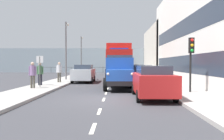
{
  "coord_description": "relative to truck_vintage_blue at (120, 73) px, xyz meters",
  "views": [
    {
      "loc": [
        -0.67,
        11.53,
        1.84
      ],
      "look_at": [
        -0.25,
        -7.94,
        1.28
      ],
      "focal_mm": 36.13,
      "sensor_mm": 36.0,
      "label": 1
    }
  ],
  "objects": [
    {
      "name": "car_red_kerbside_near",
      "position": [
        -1.69,
        4.19,
        -0.28
      ],
      "size": [
        1.93,
        4.58,
        1.72
      ],
      "color": "#B21E1E",
      "rests_on": "ground_plane"
    },
    {
      "name": "truck_vintage_blue",
      "position": [
        0.0,
        0.0,
        0.0
      ],
      "size": [
        2.17,
        5.64,
        2.43
      ],
      "color": "black",
      "rests_on": "ground_plane"
    },
    {
      "name": "car_grey_kerbside_3",
      "position": [
        -1.69,
        -13.43,
        -0.28
      ],
      "size": [
        1.87,
        4.05,
        1.72
      ],
      "color": "slate",
      "rests_on": "ground_plane"
    },
    {
      "name": "pedestrian_couple_a",
      "position": [
        5.98,
        0.85,
        0.03
      ],
      "size": [
        0.53,
        0.34,
        1.79
      ],
      "color": "#4C473D",
      "rests_on": "sidewalk_right"
    },
    {
      "name": "street_sign",
      "position": [
        5.85,
        -0.24,
        0.5
      ],
      "size": [
        0.5,
        0.07,
        2.25
      ],
      "color": "#4C4C4C",
      "rests_on": "sidewalk_right"
    },
    {
      "name": "lamp_post_far",
      "position": [
        5.9,
        -19.9,
        2.61
      ],
      "size": [
        0.32,
        1.14,
        6.06
      ],
      "color": "#59595B",
      "rests_on": "sidewalk_right"
    },
    {
      "name": "traffic_light_near",
      "position": [
        -4.17,
        2.82,
        1.29
      ],
      "size": [
        0.28,
        0.41,
        3.2
      ],
      "color": "black",
      "rests_on": "sidewalk_left"
    },
    {
      "name": "ground_plane",
      "position": [
        0.87,
        -6.35,
        -1.18
      ],
      "size": [
        80.0,
        80.0,
        0.0
      ],
      "primitive_type": "plane",
      "color": "#38383D"
    },
    {
      "name": "car_navy_kerbside_1",
      "position": [
        -1.69,
        -1.79,
        -0.28
      ],
      "size": [
        1.85,
        3.93,
        1.72
      ],
      "color": "navy",
      "rests_on": "ground_plane"
    },
    {
      "name": "road_centreline_markings",
      "position": [
        0.87,
        -5.57,
        -1.17
      ],
      "size": [
        0.12,
        37.89,
        0.01
      ],
      "color": "silver",
      "rests_on": "ground_plane"
    },
    {
      "name": "building_far_block",
      "position": [
        -8.56,
        -22.06,
        2.73
      ],
      "size": [
        6.48,
        15.85,
        7.83
      ],
      "color": "beige",
      "rests_on": "ground_plane"
    },
    {
      "name": "lamp_post_promenade",
      "position": [
        5.59,
        -7.74,
        2.63
      ],
      "size": [
        0.32,
        1.14,
        6.09
      ],
      "color": "#59595B",
      "rests_on": "sidewalk_right"
    },
    {
      "name": "sea_horizon",
      "position": [
        0.87,
        -30.46,
        1.32
      ],
      "size": [
        80.0,
        0.8,
        5.0
      ],
      "primitive_type": "cube",
      "color": "#84939E",
      "rests_on": "ground_plane"
    },
    {
      "name": "car_silver_oppositeside_0",
      "position": [
        3.42,
        -5.64,
        -0.28
      ],
      "size": [
        1.97,
        3.98,
        1.72
      ],
      "color": "#B7BABF",
      "rests_on": "ground_plane"
    },
    {
      "name": "pedestrian_with_bag",
      "position": [
        5.41,
        -4.05,
        0.05
      ],
      "size": [
        0.53,
        0.34,
        1.82
      ],
      "color": "#4C473D",
      "rests_on": "sidewalk_right"
    },
    {
      "name": "building_terrace",
      "position": [
        -8.55,
        -2.88,
        3.53
      ],
      "size": [
        6.49,
        25.21,
        9.43
      ],
      "color": "silver",
      "rests_on": "ground_plane"
    },
    {
      "name": "lorry_cargo_red",
      "position": [
        -0.01,
        -7.88,
        0.9
      ],
      "size": [
        2.58,
        8.2,
        3.87
      ],
      "color": "red",
      "rests_on": "ground_plane"
    },
    {
      "name": "pedestrian_in_dark_coat",
      "position": [
        6.22,
        -1.35,
        0.01
      ],
      "size": [
        0.53,
        0.34,
        1.76
      ],
      "color": "black",
      "rests_on": "sidewalk_right"
    },
    {
      "name": "sidewalk_right",
      "position": [
        5.71,
        -6.35,
        -1.1
      ],
      "size": [
        2.68,
        42.22,
        0.15
      ],
      "primitive_type": "cube",
      "color": "#9E9993",
      "rests_on": "ground_plane"
    },
    {
      "name": "sidewalk_left",
      "position": [
        -3.98,
        -6.35,
        -1.1
      ],
      "size": [
        2.68,
        42.22,
        0.15
      ],
      "primitive_type": "cube",
      "color": "#9E9993",
      "rests_on": "ground_plane"
    },
    {
      "name": "seawall_railing",
      "position": [
        0.87,
        -26.86,
        -0.26
      ],
      "size": [
        28.08,
        0.08,
        1.2
      ],
      "color": "#4C5156",
      "rests_on": "ground_plane"
    },
    {
      "name": "car_white_kerbside_2",
      "position": [
        -1.69,
        -7.28,
        -0.28
      ],
      "size": [
        1.9,
        4.43,
        1.72
      ],
      "color": "white",
      "rests_on": "ground_plane"
    }
  ]
}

